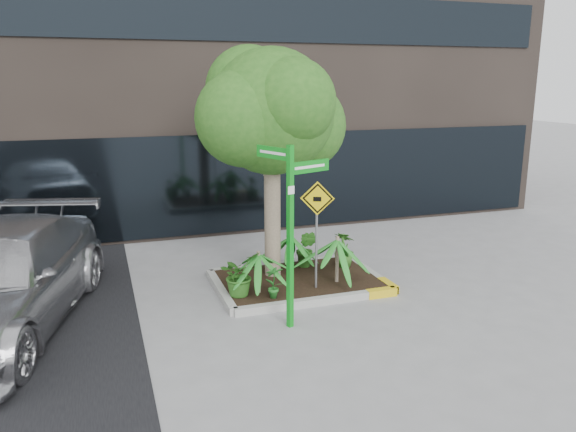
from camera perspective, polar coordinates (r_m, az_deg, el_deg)
name	(u,v)px	position (r m, az deg, el deg)	size (l,w,h in m)	color
ground	(294,291)	(11.15, 0.62, -7.67)	(80.00, 80.00, 0.00)	gray
planter	(300,281)	(11.43, 1.26, -6.58)	(3.35, 2.36, 0.15)	#9E9E99
tree	(271,112)	(11.02, -1.70, 10.55)	(3.16, 2.80, 4.74)	gray
palm_front	(337,240)	(11.01, 5.05, -2.39)	(1.05, 1.05, 1.16)	gray
palm_left	(258,254)	(10.46, -3.03, -3.88)	(0.91, 0.91, 1.01)	gray
palm_back	(292,236)	(11.74, 0.37, -2.06)	(0.88, 0.88, 0.97)	gray
shrub_a	(239,274)	(10.48, -5.00, -5.93)	(0.72, 0.72, 0.80)	#275D1A
shrub_b	(344,249)	(12.09, 5.72, -3.36)	(0.43, 0.43, 0.76)	#2E671E
shrub_c	(274,281)	(10.34, -1.45, -6.67)	(0.33, 0.33, 0.63)	#237225
shrub_d	(306,249)	(11.99, 1.88, -3.33)	(0.44, 0.44, 0.81)	#245919
street_sign_post	(291,216)	(9.12, 0.26, -0.03)	(1.11, 0.86, 3.07)	#0D901A
cattle_sign	(317,217)	(10.52, 2.96, -0.08)	(0.59, 0.28, 2.09)	slate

